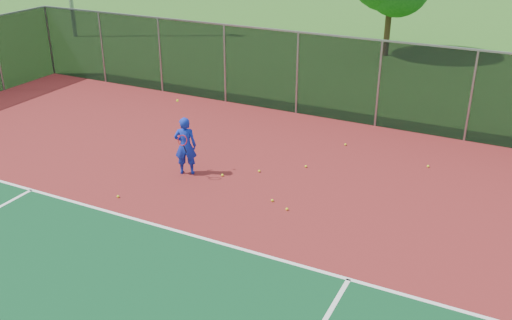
# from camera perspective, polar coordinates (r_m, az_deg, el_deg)

# --- Properties ---
(court_apron) EXTENTS (30.00, 20.00, 0.02)m
(court_apron) POSITION_cam_1_polar(r_m,az_deg,el_deg) (12.10, -1.49, -11.91)
(court_apron) COLOR maroon
(court_apron) RESTS_ON ground
(fence_back) EXTENTS (30.00, 0.06, 3.03)m
(fence_back) POSITION_cam_1_polar(r_m,az_deg,el_deg) (19.95, 12.17, 7.52)
(fence_back) COLOR black
(fence_back) RESTS_ON court_apron
(tennis_player) EXTENTS (0.74, 0.73, 2.17)m
(tennis_player) POSITION_cam_1_polar(r_m,az_deg,el_deg) (16.26, -7.08, 1.43)
(tennis_player) COLOR #1228B1
(tennis_player) RESTS_ON court_apron
(practice_ball_0) EXTENTS (0.07, 0.07, 0.07)m
(practice_ball_0) POSITION_cam_1_polar(r_m,az_deg,el_deg) (18.57, 8.93, 1.55)
(practice_ball_0) COLOR yellow
(practice_ball_0) RESTS_ON court_apron
(practice_ball_1) EXTENTS (0.07, 0.07, 0.07)m
(practice_ball_1) POSITION_cam_1_polar(r_m,az_deg,el_deg) (14.55, 3.11, -4.92)
(practice_ball_1) COLOR yellow
(practice_ball_1) RESTS_ON court_apron
(practice_ball_2) EXTENTS (0.07, 0.07, 0.07)m
(practice_ball_2) POSITION_cam_1_polar(r_m,az_deg,el_deg) (14.94, 1.64, -4.06)
(practice_ball_2) COLOR yellow
(practice_ball_2) RESTS_ON court_apron
(practice_ball_3) EXTENTS (0.07, 0.07, 0.07)m
(practice_ball_3) POSITION_cam_1_polar(r_m,az_deg,el_deg) (16.53, 0.33, -1.11)
(practice_ball_3) COLOR yellow
(practice_ball_3) RESTS_ON court_apron
(practice_ball_4) EXTENTS (0.07, 0.07, 0.07)m
(practice_ball_4) POSITION_cam_1_polar(r_m,az_deg,el_deg) (15.57, -13.63, -3.56)
(practice_ball_4) COLOR yellow
(practice_ball_4) RESTS_ON court_apron
(practice_ball_5) EXTENTS (0.07, 0.07, 0.07)m
(practice_ball_5) POSITION_cam_1_polar(r_m,az_deg,el_deg) (16.88, 5.01, -0.64)
(practice_ball_5) COLOR yellow
(practice_ball_5) RESTS_ON court_apron
(practice_ball_6) EXTENTS (0.07, 0.07, 0.07)m
(practice_ball_6) POSITION_cam_1_polar(r_m,az_deg,el_deg) (17.58, 16.83, -0.60)
(practice_ball_6) COLOR yellow
(practice_ball_6) RESTS_ON court_apron
(practice_ball_8) EXTENTS (0.07, 0.07, 0.07)m
(practice_ball_8) POSITION_cam_1_polar(r_m,az_deg,el_deg) (16.31, -3.38, -1.52)
(practice_ball_8) COLOR yellow
(practice_ball_8) RESTS_ON court_apron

